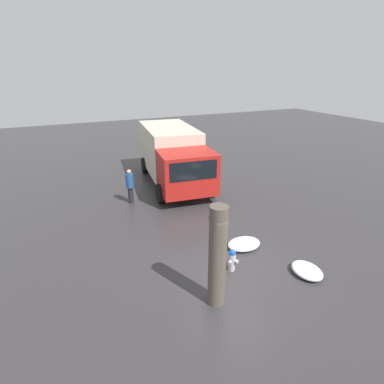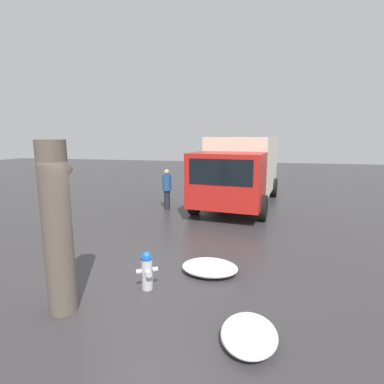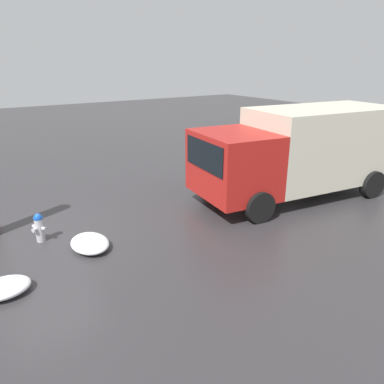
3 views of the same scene
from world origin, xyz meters
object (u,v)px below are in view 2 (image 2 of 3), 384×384
tree_trunk (57,229)px  pedestrian (167,188)px  fire_hydrant (147,270)px  delivery_truck (241,168)px

tree_trunk → pedestrian: size_ratio=1.76×
fire_hydrant → pedestrian: pedestrian is taller
delivery_truck → fire_hydrant: bearing=88.4°
delivery_truck → pedestrian: 3.37m
fire_hydrant → pedestrian: 6.47m
fire_hydrant → delivery_truck: 8.19m
tree_trunk → pedestrian: 7.28m
tree_trunk → pedestrian: (7.25, 0.47, -0.55)m
tree_trunk → delivery_truck: bearing=-14.5°
pedestrian → delivery_truck: bearing=-139.5°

